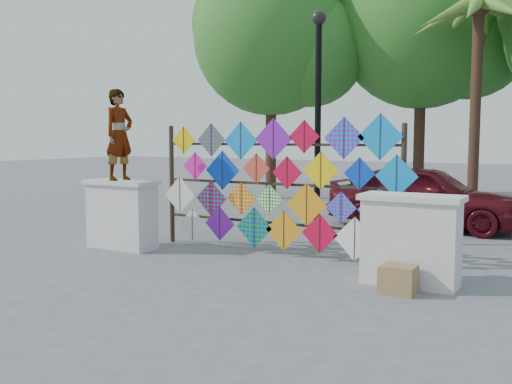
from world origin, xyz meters
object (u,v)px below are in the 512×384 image
kite_rack (278,187)px  sedan (424,196)px  lamppost (318,105)px  vendor_woman (119,135)px

kite_rack → sedan: bearing=70.7°
kite_rack → lamppost: lamppost is taller
sedan → lamppost: (-1.33, -3.05, 1.96)m
vendor_woman → lamppost: 3.78m
kite_rack → lamppost: 1.96m
kite_rack → vendor_woman: vendor_woman is taller
kite_rack → lamppost: (0.18, 1.27, 1.48)m
kite_rack → vendor_woman: size_ratio=2.93×
kite_rack → sedan: size_ratio=1.14×
kite_rack → lamppost: bearing=81.8°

